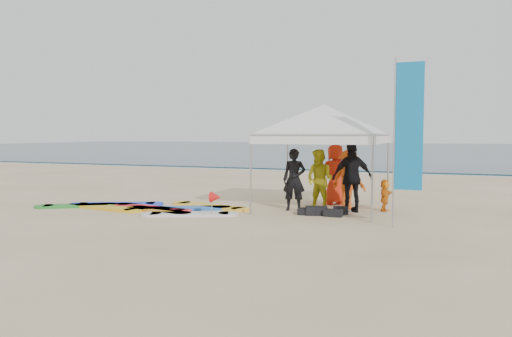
{
  "coord_description": "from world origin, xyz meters",
  "views": [
    {
      "loc": [
        5.73,
        -9.69,
        2.12
      ],
      "look_at": [
        0.91,
        2.6,
        1.2
      ],
      "focal_mm": 35.0,
      "sensor_mm": 36.0,
      "label": 1
    }
  ],
  "objects": [
    {
      "name": "ground",
      "position": [
        0.0,
        0.0,
        0.0
      ],
      "size": [
        120.0,
        120.0,
        0.0
      ],
      "primitive_type": "plane",
      "color": "beige",
      "rests_on": "ground"
    },
    {
      "name": "ocean",
      "position": [
        0.0,
        60.0,
        0.04
      ],
      "size": [
        160.0,
        84.0,
        0.08
      ],
      "primitive_type": "cube",
      "color": "#0C2633",
      "rests_on": "ground"
    },
    {
      "name": "shoreline_foam",
      "position": [
        0.0,
        18.2,
        0.0
      ],
      "size": [
        160.0,
        1.2,
        0.01
      ],
      "primitive_type": "cube",
      "color": "silver",
      "rests_on": "ground"
    },
    {
      "name": "person_black_a",
      "position": [
        1.71,
        3.44,
        0.86
      ],
      "size": [
        0.68,
        0.5,
        1.72
      ],
      "primitive_type": "imported",
      "rotation": [
        0.0,
        0.0,
        0.15
      ],
      "color": "black",
      "rests_on": "ground"
    },
    {
      "name": "person_yellow",
      "position": [
        2.34,
        3.82,
        0.85
      ],
      "size": [
        0.98,
        0.86,
        1.69
      ],
      "primitive_type": "imported",
      "rotation": [
        0.0,
        0.0,
        -0.3
      ],
      "color": "gold",
      "rests_on": "ground"
    },
    {
      "name": "person_orange_a",
      "position": [
        3.04,
        4.34,
        0.83
      ],
      "size": [
        1.23,
        1.0,
        1.66
      ],
      "primitive_type": "imported",
      "rotation": [
        0.0,
        0.0,
        2.72
      ],
      "color": "#E85614",
      "rests_on": "ground"
    },
    {
      "name": "person_black_b",
      "position": [
        3.26,
        3.69,
        0.95
      ],
      "size": [
        1.19,
        0.98,
        1.89
      ],
      "primitive_type": "imported",
      "rotation": [
        0.0,
        0.0,
        3.71
      ],
      "color": "black",
      "rests_on": "ground"
    },
    {
      "name": "person_orange_b",
      "position": [
        2.5,
        5.03,
        0.91
      ],
      "size": [
        1.06,
        0.97,
        1.82
      ],
      "primitive_type": "imported",
      "rotation": [
        0.0,
        0.0,
        3.72
      ],
      "color": "red",
      "rests_on": "ground"
    },
    {
      "name": "person_seated",
      "position": [
        4.06,
        4.25,
        0.44
      ],
      "size": [
        0.38,
        0.84,
        0.88
      ],
      "primitive_type": "imported",
      "rotation": [
        0.0,
        0.0,
        1.41
      ],
      "color": "orange",
      "rests_on": "ground"
    },
    {
      "name": "canopy_tent",
      "position": [
        2.41,
        3.96,
        2.92
      ],
      "size": [
        4.45,
        4.45,
        3.35
      ],
      "color": "#A5A5A8",
      "rests_on": "ground"
    },
    {
      "name": "feather_flag",
      "position": [
        4.82,
        1.85,
        2.24
      ],
      "size": [
        0.64,
        0.04,
        3.81
      ],
      "color": "#A5A5A8",
      "rests_on": "ground"
    },
    {
      "name": "marker_pennant",
      "position": [
        0.14,
        1.74,
        0.49
      ],
      "size": [
        0.28,
        0.28,
        0.64
      ],
      "color": "#A5A5A8",
      "rests_on": "ground"
    },
    {
      "name": "gear_pile",
      "position": [
        2.61,
        2.96,
        0.1
      ],
      "size": [
        1.26,
        0.8,
        0.22
      ],
      "color": "black",
      "rests_on": "ground"
    },
    {
      "name": "surfboard_spread",
      "position": [
        -2.12,
        2.17,
        0.04
      ],
      "size": [
        5.74,
        2.64,
        0.07
      ],
      "color": "silver",
      "rests_on": "ground"
    }
  ]
}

